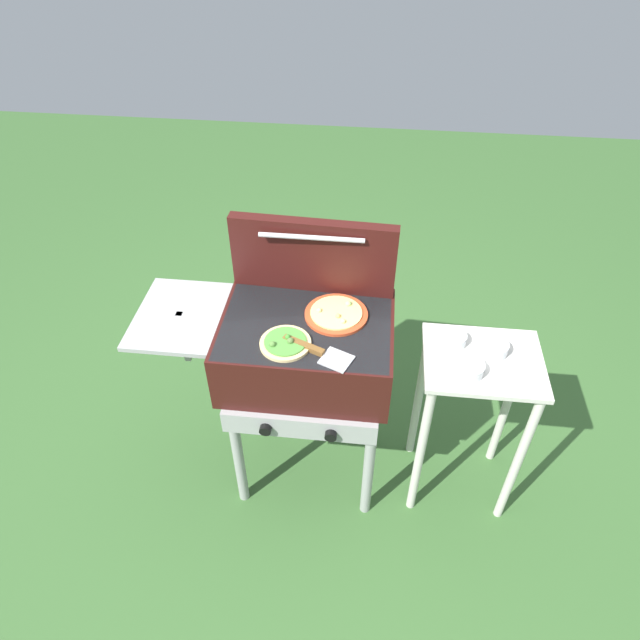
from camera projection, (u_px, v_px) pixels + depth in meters
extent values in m
plane|color=#38602D|center=(309.00, 466.00, 2.66)|extent=(8.00, 8.00, 0.00)
cube|color=#38110F|center=(307.00, 347.00, 2.15)|extent=(0.64, 0.48, 0.24)
cube|color=black|center=(306.00, 324.00, 2.07)|extent=(0.61, 0.46, 0.01)
cube|color=#9D9D9D|center=(179.00, 315.00, 2.11)|extent=(0.32, 0.41, 0.02)
cube|color=#9D9D9D|center=(184.00, 337.00, 2.19)|extent=(0.02, 0.02, 0.24)
cube|color=#9D9D9D|center=(299.00, 428.00, 2.07)|extent=(0.58, 0.02, 0.10)
cylinder|color=black|center=(265.00, 430.00, 2.06)|extent=(0.04, 0.02, 0.04)
cylinder|color=black|center=(331.00, 436.00, 2.04)|extent=(0.04, 0.02, 0.04)
cylinder|color=#9D9D9D|center=(238.00, 452.00, 2.32)|extent=(0.04, 0.04, 0.66)
cylinder|color=#9D9D9D|center=(369.00, 465.00, 2.28)|extent=(0.04, 0.04, 0.66)
cylinder|color=#9D9D9D|center=(256.00, 384.00, 2.61)|extent=(0.04, 0.04, 0.66)
cylinder|color=#9D9D9D|center=(373.00, 394.00, 2.56)|extent=(0.04, 0.04, 0.66)
cube|color=#38110F|center=(313.00, 256.00, 2.13)|extent=(0.63, 0.08, 0.30)
cylinder|color=#B7B7BC|center=(311.00, 238.00, 2.02)|extent=(0.38, 0.02, 0.02)
cylinder|color=#E0C17F|center=(285.00, 343.00, 1.98)|extent=(0.18, 0.18, 0.01)
cylinder|color=#4C8C38|center=(285.00, 341.00, 1.97)|extent=(0.15, 0.15, 0.01)
sphere|color=#3B852B|center=(288.00, 337.00, 1.98)|extent=(0.02, 0.02, 0.02)
sphere|color=#508037|center=(272.00, 344.00, 1.95)|extent=(0.02, 0.02, 0.02)
sphere|color=#517036|center=(290.00, 341.00, 1.96)|extent=(0.02, 0.02, 0.02)
cylinder|color=#C64723|center=(336.00, 314.00, 2.10)|extent=(0.24, 0.24, 0.01)
cylinder|color=#EDD17A|center=(336.00, 313.00, 2.09)|extent=(0.19, 0.19, 0.01)
sphere|color=#F2AF5C|center=(338.00, 316.00, 2.06)|extent=(0.02, 0.02, 0.02)
sphere|color=#F2EB81|center=(343.00, 322.00, 2.04)|extent=(0.02, 0.02, 0.02)
sphere|color=#F2E183|center=(319.00, 310.00, 2.09)|extent=(0.02, 0.02, 0.02)
sphere|color=#B2E879|center=(348.00, 304.00, 2.12)|extent=(0.02, 0.02, 0.02)
cube|color=#B7BABF|center=(336.00, 360.00, 1.92)|extent=(0.13, 0.12, 0.01)
cube|color=brown|center=(304.00, 345.00, 1.96)|extent=(0.16, 0.09, 0.02)
cube|color=beige|center=(483.00, 361.00, 2.09)|extent=(0.44, 0.36, 0.02)
cylinder|color=beige|center=(420.00, 453.00, 2.26)|extent=(0.04, 0.04, 0.77)
cylinder|color=beige|center=(517.00, 462.00, 2.22)|extent=(0.04, 0.04, 0.77)
cylinder|color=beige|center=(419.00, 396.00, 2.48)|extent=(0.04, 0.04, 0.77)
cylinder|color=beige|center=(507.00, 404.00, 2.45)|extent=(0.04, 0.04, 0.77)
cylinder|color=silver|center=(493.00, 348.00, 2.10)|extent=(0.11, 0.11, 0.04)
cylinder|color=beige|center=(493.00, 349.00, 2.10)|extent=(0.09, 0.09, 0.02)
cylinder|color=silver|center=(468.00, 368.00, 2.02)|extent=(0.11, 0.11, 0.04)
cylinder|color=beige|center=(468.00, 369.00, 2.02)|extent=(0.09, 0.09, 0.02)
cylinder|color=silver|center=(453.00, 339.00, 2.13)|extent=(0.10, 0.10, 0.04)
cylinder|color=maroon|center=(453.00, 340.00, 2.14)|extent=(0.08, 0.08, 0.02)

